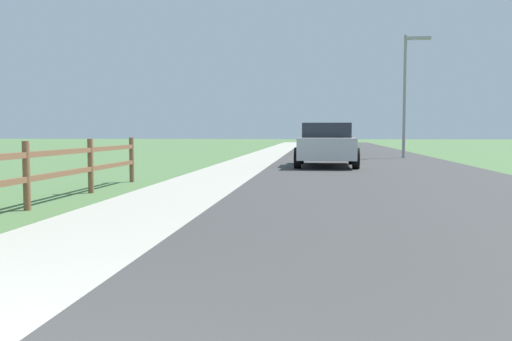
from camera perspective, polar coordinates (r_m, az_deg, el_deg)
name	(u,v)px	position (r m, az deg, el deg)	size (l,w,h in m)	color
ground_plane	(283,156)	(26.80, 2.73, 1.45)	(120.00, 120.00, 0.00)	#4A6D3F
road_asphalt	(354,155)	(28.80, 9.96, 1.58)	(7.00, 66.00, 0.01)	#393939
curb_concrete	(228,154)	(29.13, -2.92, 1.66)	(6.00, 66.00, 0.01)	#A19F93
grass_verge	(200,154)	(29.41, -5.80, 1.67)	(5.00, 66.00, 0.00)	#4A6D3F
parked_suv_silver	(326,145)	(19.44, 7.22, 2.64)	(2.12, 4.25, 1.49)	#B7BABF
parked_car_red	(332,140)	(30.03, 7.77, 3.09)	(2.16, 4.28, 1.40)	maroon
street_lamp	(408,84)	(26.29, 15.25, 8.54)	(1.17, 0.20, 5.52)	gray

